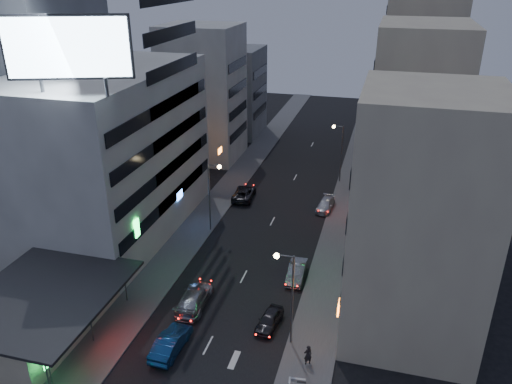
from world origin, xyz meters
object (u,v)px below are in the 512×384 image
at_px(parked_car_left, 244,193).
at_px(road_car_blue, 171,342).
at_px(parked_car_right_far, 325,205).
at_px(parked_car_right_mid, 297,272).
at_px(road_car_silver, 194,298).
at_px(person, 308,355).
at_px(scooter_silver_b, 306,373).
at_px(parked_car_right_near, 269,320).

relative_size(parked_car_left, road_car_blue, 1.11).
distance_m(parked_car_right_far, road_car_blue, 29.21).
relative_size(parked_car_right_mid, parked_car_left, 0.83).
xyz_separation_m(road_car_silver, person, (10.92, -4.55, 0.17)).
relative_size(road_car_blue, road_car_silver, 0.85).
bearing_deg(parked_car_right_mid, parked_car_left, 120.39).
height_order(parked_car_left, road_car_blue, road_car_blue).
distance_m(road_car_silver, scooter_silver_b, 12.63).
relative_size(parked_car_left, person, 3.10).
bearing_deg(parked_car_right_mid, road_car_silver, -141.54).
bearing_deg(road_car_blue, parked_car_right_mid, -119.39).
bearing_deg(parked_car_right_far, person, -80.25).
distance_m(parked_car_right_near, scooter_silver_b, 6.49).
bearing_deg(person, parked_car_right_far, -115.22).
distance_m(parked_car_right_far, scooter_silver_b, 28.43).
xyz_separation_m(parked_car_right_mid, parked_car_right_far, (0.61, 15.62, -0.09)).
bearing_deg(road_car_silver, scooter_silver_b, 148.33).
bearing_deg(road_car_silver, parked_car_right_mid, -143.00).
distance_m(road_car_blue, scooter_silver_b, 10.74).
xyz_separation_m(parked_car_right_mid, person, (3.01, -11.18, 0.25)).
bearing_deg(person, scooter_silver_b, 65.78).
xyz_separation_m(parked_car_right_far, road_car_blue, (-8.17, -28.04, 0.15)).
height_order(parked_car_left, parked_car_right_far, parked_car_left).
relative_size(road_car_blue, scooter_silver_b, 2.62).
height_order(road_car_blue, scooter_silver_b, road_car_blue).
distance_m(parked_car_right_mid, road_car_silver, 10.31).
height_order(parked_car_right_mid, road_car_silver, road_car_silver).
relative_size(parked_car_right_mid, person, 2.56).
height_order(parked_car_right_near, parked_car_right_far, parked_car_right_near).
height_order(person, scooter_silver_b, person).
relative_size(road_car_blue, person, 2.79).
xyz_separation_m(parked_car_right_far, scooter_silver_b, (2.57, -28.31, 0.04)).
distance_m(parked_car_left, parked_car_right_far, 10.67).
distance_m(road_car_blue, person, 10.65).
bearing_deg(parked_car_left, person, 111.27).
xyz_separation_m(parked_car_left, scooter_silver_b, (13.22, -28.84, -0.06)).
bearing_deg(road_car_blue, parked_car_right_far, -104.30).
bearing_deg(scooter_silver_b, road_car_blue, 82.15).
bearing_deg(scooter_silver_b, road_car_silver, 54.88).
distance_m(parked_car_right_mid, scooter_silver_b, 13.08).
distance_m(parked_car_right_mid, parked_car_left, 19.02).
height_order(parked_car_left, person, person).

